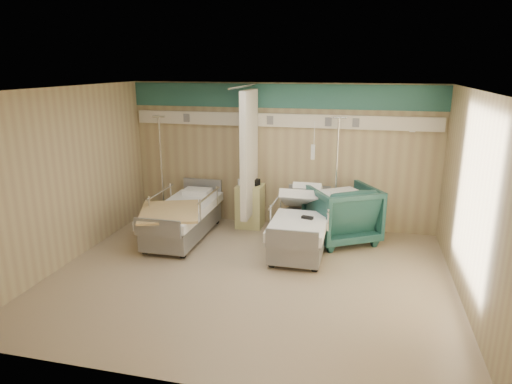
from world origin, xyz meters
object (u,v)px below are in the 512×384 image
bed_right (301,232)px  bed_left (183,222)px  visitor_armchair (342,213)px  iv_stand_left (163,199)px  iv_stand_right (335,210)px  bedside_cabinet (250,206)px

bed_right → bed_left: size_ratio=1.00×
visitor_armchair → iv_stand_left: (-3.64, 0.30, -0.08)m
bed_left → iv_stand_right: 2.87m
bedside_cabinet → iv_stand_left: iv_stand_left is taller
iv_stand_right → iv_stand_left: size_ratio=1.03×
bedside_cabinet → visitor_armchair: size_ratio=0.74×
iv_stand_right → bedside_cabinet: bearing=-178.1°
visitor_armchair → iv_stand_left: bearing=-35.5°
bedside_cabinet → visitor_armchair: bearing=-10.8°
iv_stand_right → iv_stand_left: iv_stand_right is taller
bed_left → bedside_cabinet: bedside_cabinet is taller
bed_left → iv_stand_left: size_ratio=1.00×
visitor_armchair → iv_stand_left: 3.65m
bedside_cabinet → iv_stand_right: size_ratio=0.38×
bedside_cabinet → visitor_armchair: (1.80, -0.34, 0.10)m
bed_right → bedside_cabinet: bedside_cabinet is taller
bed_left → visitor_armchair: (2.85, 0.56, 0.21)m
visitor_armchair → bedside_cabinet: bearing=-41.6°
bedside_cabinet → iv_stand_left: 1.84m
bed_right → bedside_cabinet: 1.46m
iv_stand_left → bed_left: bearing=-47.5°
iv_stand_left → bed_right: bearing=-16.1°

